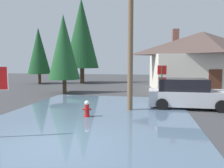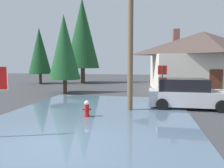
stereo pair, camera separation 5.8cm
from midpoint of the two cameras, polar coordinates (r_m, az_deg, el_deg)
The scene contains 10 objects.
ground_plane at distance 7.02m, azimuth -16.14°, elevation -15.95°, with size 80.00×80.00×0.10m, color #38383A.
flood_puddle at distance 9.27m, azimuth -5.93°, elevation -9.93°, with size 8.83×13.85×0.04m, color #4C6075.
fire_hydrant at distance 9.98m, azimuth -6.53°, elevation -6.65°, with size 0.40×0.34×0.79m.
utility_pole at distance 11.30m, azimuth 5.10°, elevation 15.46°, with size 1.60×0.28×8.51m.
stop_sign_far at distance 15.91m, azimuth 13.31°, elevation 2.42°, with size 0.67×0.11×2.33m.
house at distance 21.54m, azimuth 22.94°, elevation 5.94°, with size 10.16×7.95×5.76m.
parked_car at distance 12.64m, azimuth 19.34°, elevation -2.51°, with size 4.32×2.11×1.63m.
pine_tree_tall_left at distance 27.24m, azimuth -18.63°, elevation 8.35°, with size 2.66×2.66×6.66m.
pine_tree_mid_left at distance 18.16m, azimuth -12.49°, elevation 9.54°, with size 2.57×2.57×6.41m.
pine_tree_short_left at distance 27.18m, azimuth -7.82°, elevation 13.13°, with size 4.12×4.12×10.30m.
Camera 2 is at (2.99, -5.82, 2.51)m, focal length 34.42 mm.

